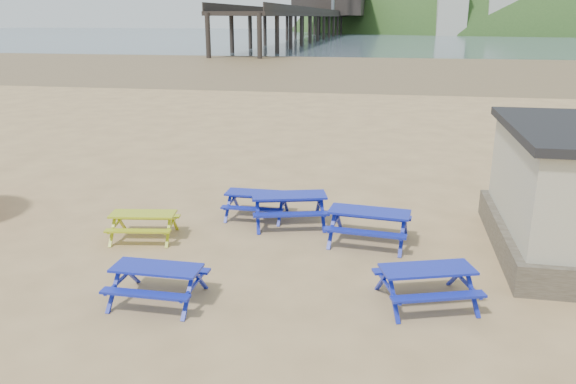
# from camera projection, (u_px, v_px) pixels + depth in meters

# --- Properties ---
(ground) EXTENTS (400.00, 400.00, 0.00)m
(ground) POSITION_uv_depth(u_px,v_px,m) (221.00, 243.00, 14.36)
(ground) COLOR tan
(ground) RESTS_ON ground
(wet_sand) EXTENTS (400.00, 400.00, 0.00)m
(wet_sand) POSITION_uv_depth(u_px,v_px,m) (359.00, 66.00, 65.97)
(wet_sand) COLOR brown
(wet_sand) RESTS_ON ground
(sea) EXTENTS (400.00, 400.00, 0.00)m
(sea) POSITION_uv_depth(u_px,v_px,m) (382.00, 36.00, 173.89)
(sea) COLOR #4B5E6B
(sea) RESTS_ON ground
(picnic_table_blue_a) EXTENTS (1.76, 1.42, 0.74)m
(picnic_table_blue_a) POSITION_uv_depth(u_px,v_px,m) (257.00, 205.00, 16.17)
(picnic_table_blue_a) COLOR #0F10AF
(picnic_table_blue_a) RESTS_ON ground
(picnic_table_blue_b) EXTENTS (2.40, 2.12, 0.86)m
(picnic_table_blue_b) POSITION_uv_depth(u_px,v_px,m) (289.00, 209.00, 15.61)
(picnic_table_blue_b) COLOR #0F10AF
(picnic_table_blue_b) RESTS_ON ground
(picnic_table_blue_c) EXTENTS (2.18, 1.83, 0.85)m
(picnic_table_blue_c) POSITION_uv_depth(u_px,v_px,m) (369.00, 226.00, 14.32)
(picnic_table_blue_c) COLOR #0F10AF
(picnic_table_blue_c) RESTS_ON ground
(picnic_table_blue_d) EXTENTS (1.80, 1.45, 0.75)m
(picnic_table_blue_d) POSITION_uv_depth(u_px,v_px,m) (158.00, 284.00, 11.35)
(picnic_table_blue_d) COLOR #0F10AF
(picnic_table_blue_d) RESTS_ON ground
(picnic_table_blue_e) EXTENTS (2.22, 1.99, 0.77)m
(picnic_table_blue_e) POSITION_uv_depth(u_px,v_px,m) (426.00, 286.00, 11.25)
(picnic_table_blue_e) COLOR #0F10AF
(picnic_table_blue_e) RESTS_ON ground
(picnic_table_yellow) EXTENTS (1.84, 1.58, 0.69)m
(picnic_table_yellow) POSITION_uv_depth(u_px,v_px,m) (144.00, 226.00, 14.59)
(picnic_table_yellow) COLOR #A7BC1A
(picnic_table_yellow) RESTS_ON ground
(pier) EXTENTS (24.00, 220.00, 39.29)m
(pier) POSITION_uv_depth(u_px,v_px,m) (328.00, 17.00, 183.12)
(pier) COLOR black
(pier) RESTS_ON ground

